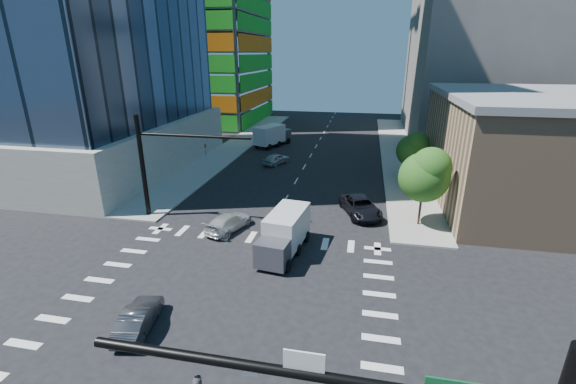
# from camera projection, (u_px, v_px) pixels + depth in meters

# --- Properties ---
(ground) EXTENTS (160.00, 160.00, 0.00)m
(ground) POSITION_uv_depth(u_px,v_px,m) (224.00, 306.00, 22.64)
(ground) COLOR black
(ground) RESTS_ON ground
(road_markings) EXTENTS (20.00, 20.00, 0.01)m
(road_markings) POSITION_uv_depth(u_px,v_px,m) (224.00, 306.00, 22.64)
(road_markings) COLOR silver
(road_markings) RESTS_ON ground
(sidewalk_ne) EXTENTS (5.00, 60.00, 0.15)m
(sidewalk_ne) POSITION_uv_depth(u_px,v_px,m) (398.00, 153.00, 57.17)
(sidewalk_ne) COLOR gray
(sidewalk_ne) RESTS_ON ground
(sidewalk_nw) EXTENTS (5.00, 60.00, 0.15)m
(sidewalk_nw) POSITION_uv_depth(u_px,v_px,m) (237.00, 145.00, 61.79)
(sidewalk_nw) COLOR gray
(sidewalk_nw) RESTS_ON ground
(commercial_building) EXTENTS (20.50, 22.50, 10.60)m
(commercial_building) POSITION_uv_depth(u_px,v_px,m) (552.00, 151.00, 36.48)
(commercial_building) COLOR #A37D5E
(commercial_building) RESTS_ON ground
(bg_building_ne) EXTENTS (24.00, 30.00, 28.00)m
(bg_building_ne) POSITION_uv_depth(u_px,v_px,m) (491.00, 53.00, 63.56)
(bg_building_ne) COLOR #645E5A
(bg_building_ne) RESTS_ON ground
(signal_mast_nw) EXTENTS (10.20, 0.40, 9.00)m
(signal_mast_nw) POSITION_uv_depth(u_px,v_px,m) (157.00, 158.00, 33.21)
(signal_mast_nw) COLOR black
(signal_mast_nw) RESTS_ON sidewalk_nw
(tree_south) EXTENTS (4.16, 4.16, 6.82)m
(tree_south) POSITION_uv_depth(u_px,v_px,m) (426.00, 174.00, 31.52)
(tree_south) COLOR #382316
(tree_south) RESTS_ON sidewalk_ne
(tree_north) EXTENTS (3.54, 3.52, 5.78)m
(tree_north) POSITION_uv_depth(u_px,v_px,m) (414.00, 149.00, 42.76)
(tree_north) COLOR #382316
(tree_north) RESTS_ON sidewalk_ne
(car_nb_far) EXTENTS (4.52, 6.36, 1.61)m
(car_nb_far) POSITION_uv_depth(u_px,v_px,m) (360.00, 206.00, 35.19)
(car_nb_far) COLOR black
(car_nb_far) RESTS_ON ground
(car_sb_near) EXTENTS (3.38, 5.19, 1.40)m
(car_sb_near) POSITION_uv_depth(u_px,v_px,m) (229.00, 222.00, 32.23)
(car_sb_near) COLOR silver
(car_sb_near) RESTS_ON ground
(car_sb_mid) EXTENTS (3.32, 4.59, 1.45)m
(car_sb_mid) POSITION_uv_depth(u_px,v_px,m) (276.00, 159.00, 51.29)
(car_sb_mid) COLOR silver
(car_sb_mid) RESTS_ON ground
(car_sb_cross) EXTENTS (2.14, 4.31, 1.36)m
(car_sb_cross) POSITION_uv_depth(u_px,v_px,m) (138.00, 318.00, 20.59)
(car_sb_cross) COLOR #46464A
(car_sb_cross) RESTS_ON ground
(box_truck_near) EXTENTS (3.17, 6.05, 3.04)m
(box_truck_near) POSITION_uv_depth(u_px,v_px,m) (283.00, 238.00, 28.07)
(box_truck_near) COLOR black
(box_truck_near) RESTS_ON ground
(box_truck_far) EXTENTS (5.01, 6.95, 3.35)m
(box_truck_far) POSITION_uv_depth(u_px,v_px,m) (273.00, 137.00, 61.18)
(box_truck_far) COLOR black
(box_truck_far) RESTS_ON ground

